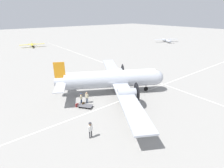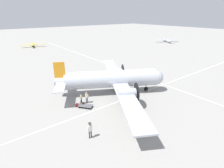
# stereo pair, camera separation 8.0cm
# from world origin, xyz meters

# --- Properties ---
(ground_plane) EXTENTS (300.00, 300.00, 0.00)m
(ground_plane) POSITION_xyz_m (0.00, 0.00, 0.00)
(ground_plane) COLOR gray
(apron_line_eastwest) EXTENTS (120.00, 0.16, 0.01)m
(apron_line_eastwest) POSITION_xyz_m (0.00, 3.01, 0.00)
(apron_line_eastwest) COLOR silver
(apron_line_eastwest) RESTS_ON ground_plane
(apron_line_northsouth) EXTENTS (0.16, 120.00, 0.01)m
(apron_line_northsouth) POSITION_xyz_m (-9.94, 0.00, 0.00)
(apron_line_northsouth) COLOR silver
(apron_line_northsouth) RESTS_ON ground_plane
(airliner_main) EXTENTS (18.45, 25.39, 5.60)m
(airliner_main) POSITION_xyz_m (-0.35, 0.20, 2.46)
(airliner_main) COLOR #ADB2BC
(airliner_main) RESTS_ON ground_plane
(crew_foreground) EXTENTS (0.61, 0.37, 1.86)m
(crew_foreground) POSITION_xyz_m (8.72, 7.52, 1.16)
(crew_foreground) COLOR #2D2D33
(crew_foreground) RESTS_ON ground_plane
(passenger_boarding) EXTENTS (0.46, 0.41, 1.70)m
(passenger_boarding) POSITION_xyz_m (5.88, 0.30, 1.07)
(passenger_boarding) COLOR navy
(passenger_boarding) RESTS_ON ground_plane
(ramp_agent) EXTENTS (0.33, 0.57, 1.76)m
(ramp_agent) POSITION_xyz_m (5.06, 0.50, 1.08)
(ramp_agent) COLOR navy
(ramp_agent) RESTS_ON ground_plane
(suitcase_near_door) EXTENTS (0.39, 0.15, 0.61)m
(suitcase_near_door) POSITION_xyz_m (5.95, 0.98, 0.29)
(suitcase_near_door) COLOR #47331E
(suitcase_near_door) RESTS_ON ground_plane
(suitcase_upright_spare) EXTENTS (0.45, 0.19, 0.55)m
(suitcase_upright_spare) POSITION_xyz_m (6.79, 0.65, 0.26)
(suitcase_upright_spare) COLOR maroon
(suitcase_upright_spare) RESTS_ON ground_plane
(baggage_cart) EXTENTS (2.02, 2.19, 0.56)m
(baggage_cart) POSITION_xyz_m (5.95, 1.51, 0.28)
(baggage_cart) COLOR #56565B
(baggage_cart) RESTS_ON ground_plane
(light_aircraft_distant) EXTENTS (10.43, 8.16, 2.12)m
(light_aircraft_distant) POSITION_xyz_m (-53.45, -28.23, 0.86)
(light_aircraft_distant) COLOR #B7BCC6
(light_aircraft_distant) RESTS_ON ground_plane
(light_aircraft_taxiing) EXTENTS (9.03, 6.83, 1.79)m
(light_aircraft_taxiing) POSITION_xyz_m (-1.38, -52.55, 0.77)
(light_aircraft_taxiing) COLOR yellow
(light_aircraft_taxiing) RESTS_ON ground_plane
(traffic_cone) EXTENTS (0.37, 0.37, 0.48)m
(traffic_cone) POSITION_xyz_m (-3.35, -0.06, 0.22)
(traffic_cone) COLOR orange
(traffic_cone) RESTS_ON ground_plane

